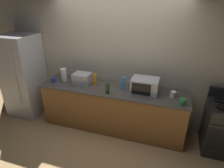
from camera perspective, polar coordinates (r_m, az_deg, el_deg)
name	(u,v)px	position (r m, az deg, el deg)	size (l,w,h in m)	color
ground_plane	(106,139)	(3.82, -1.92, -16.20)	(8.00, 8.00, 0.00)	tan
back_wall	(118,60)	(3.83, 1.91, 7.24)	(6.40, 0.10, 2.70)	#B2A893
counter_run	(112,109)	(3.85, 0.00, -7.40)	(2.84, 0.64, 0.90)	brown
refrigerator	(24,76)	(4.64, -24.89, 2.19)	(0.72, 0.73, 1.80)	#B7BABF
stove_range	(223,128)	(3.85, 30.27, -11.23)	(0.60, 0.61, 1.08)	black
microwave	(145,86)	(3.50, 9.77, -0.47)	(0.48, 0.35, 0.27)	#B7BABF
toaster_oven	(82,78)	(3.87, -8.91, 1.68)	(0.34, 0.26, 0.21)	#B7BABF
paper_towel_roll	(64,75)	(4.04, -14.17, 2.69)	(0.12, 0.12, 0.27)	white
bottle_dish_soap	(95,80)	(3.74, -5.08, 1.32)	(0.07, 0.07, 0.24)	orange
bottle_spray_cleaner	(123,83)	(3.56, 3.37, 0.15)	(0.06, 0.06, 0.24)	#338CE5
bottle_wine	(107,89)	(3.43, -1.37, -1.39)	(0.07, 0.07, 0.18)	#1E3F19
mug_white	(173,94)	(3.48, 17.80, -2.98)	(0.10, 0.10, 0.11)	white
mug_blue	(54,80)	(4.09, -17.02, 1.23)	(0.09, 0.09, 0.09)	#2D4CB2
mug_green	(182,102)	(3.31, 20.28, -4.93)	(0.09, 0.09, 0.10)	#2D8C47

